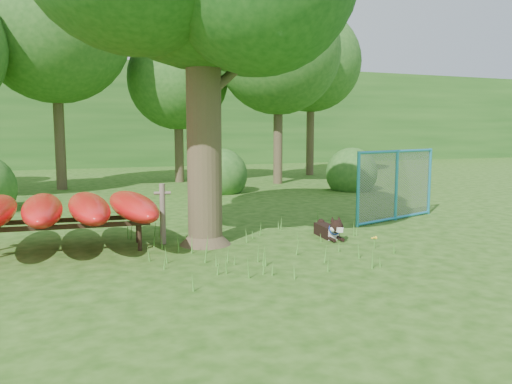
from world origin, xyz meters
name	(u,v)px	position (x,y,z in m)	size (l,w,h in m)	color
ground	(272,264)	(0.00, 0.00, 0.00)	(80.00, 80.00, 0.00)	#1E450D
wooden_post	(163,212)	(-1.32, 2.05, 0.60)	(0.31, 0.12, 1.12)	#64574B
kayak_rack	(66,209)	(-2.98, 2.13, 0.75)	(3.05, 3.07, 0.98)	black
husky_dog	(330,230)	(1.80, 1.33, 0.17)	(0.34, 1.09, 0.49)	black
fence_section	(396,185)	(4.25, 2.53, 0.83)	(2.72, 0.91, 2.75)	teal
wildflower_clump	(375,239)	(2.10, 0.28, 0.18)	(0.10, 0.10, 0.23)	#48892D
bg_tree_b	(54,28)	(-3.00, 12.00, 5.61)	(5.20, 5.20, 8.22)	#3E3322
bg_tree_c	(178,80)	(1.50, 13.00, 4.11)	(4.00, 4.00, 6.12)	#3E3322
bg_tree_d	(278,52)	(5.00, 11.00, 5.08)	(4.80, 4.80, 7.50)	#3E3322
bg_tree_e	(311,62)	(8.00, 14.00, 5.23)	(4.60, 4.60, 7.55)	#3E3322
shrub_right	(351,190)	(6.50, 8.00, 0.00)	(1.80, 1.80, 1.80)	#24551B
shrub_mid	(221,193)	(2.00, 9.00, 0.00)	(1.80, 1.80, 1.80)	#24551B
wooded_hillside	(106,117)	(0.00, 28.00, 3.00)	(80.00, 12.00, 6.00)	#24551B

